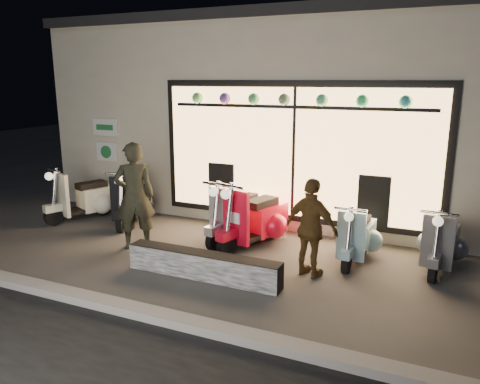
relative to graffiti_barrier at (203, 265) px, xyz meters
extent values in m
plane|color=#383533|center=(-0.26, 0.65, -0.20)|extent=(40.00, 40.00, 0.00)
cube|color=slate|center=(-0.26, -1.35, -0.14)|extent=(40.00, 0.25, 0.12)
cube|color=beige|center=(-0.26, 5.65, 1.80)|extent=(10.00, 6.00, 4.00)
cube|color=black|center=(-0.26, 5.65, 3.90)|extent=(10.20, 6.20, 0.20)
cube|color=black|center=(0.54, 2.63, 1.35)|extent=(5.45, 0.06, 2.65)
cube|color=#FFBF6B|center=(0.54, 2.59, 1.35)|extent=(5.20, 0.04, 2.40)
cube|color=black|center=(0.54, 2.55, 2.20)|extent=(4.90, 0.06, 0.06)
cube|color=white|center=(-3.86, 2.61, 1.65)|extent=(0.65, 0.04, 0.38)
cube|color=white|center=(-3.86, 2.61, 1.10)|extent=(0.55, 0.04, 0.42)
cube|color=black|center=(0.00, 0.00, 0.00)|extent=(2.43, 0.28, 0.40)
cylinder|color=black|center=(-0.38, 1.10, -0.01)|extent=(0.17, 0.39, 0.38)
cylinder|color=black|center=(-0.20, 2.19, -0.01)|extent=(0.19, 0.39, 0.38)
cube|color=silver|center=(-0.34, 1.33, 0.42)|extent=(0.51, 0.16, 0.91)
cube|color=silver|center=(-0.21, 2.08, 0.22)|extent=(0.59, 0.84, 0.51)
cube|color=black|center=(-0.23, 1.97, 0.53)|extent=(0.41, 0.66, 0.13)
sphere|color=#FFF2CC|center=(-0.38, 1.09, 0.85)|extent=(0.19, 0.19, 0.17)
cylinder|color=black|center=(-0.05, 0.90, -0.01)|extent=(0.22, 0.41, 0.39)
cylinder|color=black|center=(0.28, 2.00, -0.01)|extent=(0.24, 0.41, 0.39)
cube|color=red|center=(0.02, 1.13, 0.44)|extent=(0.53, 0.23, 0.94)
cube|color=red|center=(0.24, 1.89, 0.24)|extent=(0.69, 0.91, 0.53)
cube|color=black|center=(0.21, 1.78, 0.56)|extent=(0.49, 0.71, 0.14)
sphere|color=#FFF2CC|center=(-0.05, 0.89, 0.89)|extent=(0.21, 0.21, 0.17)
cylinder|color=black|center=(-2.47, 1.24, -0.02)|extent=(0.23, 0.38, 0.37)
cylinder|color=black|center=(-2.86, 2.26, -0.02)|extent=(0.25, 0.39, 0.37)
cube|color=black|center=(-2.55, 1.45, 0.41)|extent=(0.49, 0.25, 0.89)
cube|color=black|center=(-2.82, 2.15, 0.21)|extent=(0.70, 0.87, 0.50)
cube|color=black|center=(-2.78, 2.05, 0.52)|extent=(0.50, 0.68, 0.13)
sphere|color=#FFF2CC|center=(-2.47, 1.23, 0.83)|extent=(0.21, 0.21, 0.16)
cylinder|color=black|center=(-4.00, 1.04, -0.02)|extent=(0.24, 0.38, 0.36)
cylinder|color=black|center=(-3.59, 2.03, -0.02)|extent=(0.26, 0.39, 0.36)
cube|color=beige|center=(-3.92, 1.24, 0.40)|extent=(0.48, 0.26, 0.88)
cube|color=beige|center=(-3.63, 1.93, 0.21)|extent=(0.71, 0.87, 0.49)
cube|color=black|center=(-3.67, 1.83, 0.51)|extent=(0.51, 0.67, 0.13)
sphere|color=#FFF2CC|center=(-4.01, 1.03, 0.82)|extent=(0.21, 0.21, 0.16)
cylinder|color=black|center=(1.91, 1.04, -0.04)|extent=(0.11, 0.33, 0.32)
cylinder|color=black|center=(1.96, 1.99, -0.04)|extent=(0.13, 0.33, 0.32)
cube|color=#7CA6B0|center=(1.92, 1.24, 0.33)|extent=(0.44, 0.09, 0.78)
cube|color=#7CA6B0|center=(1.95, 1.89, 0.16)|extent=(0.43, 0.68, 0.44)
cube|color=black|center=(1.95, 1.80, 0.43)|extent=(0.29, 0.54, 0.11)
sphere|color=#FFF2CC|center=(1.91, 1.03, 0.70)|extent=(0.15, 0.15, 0.14)
cylinder|color=black|center=(3.13, 1.21, -0.03)|extent=(0.14, 0.34, 0.34)
cylinder|color=black|center=(3.24, 2.19, -0.03)|extent=(0.15, 0.35, 0.34)
cube|color=#53565A|center=(3.15, 1.42, 0.35)|extent=(0.46, 0.12, 0.81)
cube|color=#53565A|center=(3.23, 2.10, 0.18)|extent=(0.49, 0.73, 0.45)
cube|color=black|center=(3.21, 2.00, 0.45)|extent=(0.34, 0.58, 0.12)
sphere|color=#FFF2CC|center=(3.13, 1.20, 0.74)|extent=(0.16, 0.16, 0.15)
imported|color=black|center=(-1.69, 0.67, 0.74)|extent=(0.81, 0.77, 1.87)
imported|color=brown|center=(1.43, 0.73, 0.55)|extent=(0.95, 0.62, 1.50)
camera|label=1|loc=(3.15, -5.71, 2.70)|focal=35.00mm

